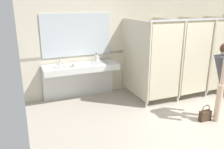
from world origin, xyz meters
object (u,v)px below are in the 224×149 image
soap_dispenser (96,58)px  paper_cup (74,65)px  person_standing (223,73)px  handbag (205,115)px

soap_dispenser → paper_cup: (-0.64, -0.29, -0.05)m
paper_cup → soap_dispenser: bearing=24.7°
person_standing → paper_cup: person_standing is taller
soap_dispenser → handbag: bearing=-53.7°
person_standing → paper_cup: bearing=142.7°
paper_cup → person_standing: bearing=-37.3°
person_standing → paper_cup: (-2.50, 1.90, -0.06)m
person_standing → soap_dispenser: size_ratio=7.57×
person_standing → handbag: person_standing is taller
soap_dispenser → paper_cup: 0.71m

